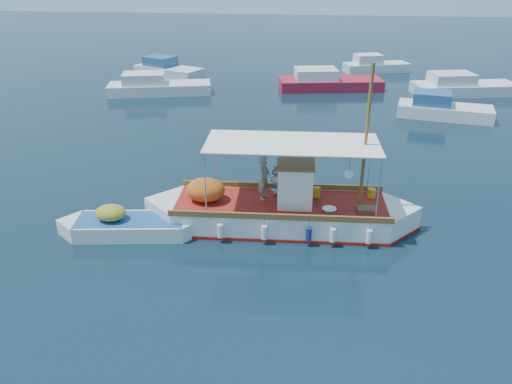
# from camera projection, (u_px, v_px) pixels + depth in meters

# --- Properties ---
(ground) EXTENTS (160.00, 160.00, 0.00)m
(ground) POSITION_uv_depth(u_px,v_px,m) (283.00, 232.00, 18.81)
(ground) COLOR black
(ground) RESTS_ON ground
(fishing_caique) EXTENTS (10.58, 3.29, 6.46)m
(fishing_caique) POSITION_uv_depth(u_px,v_px,m) (279.00, 212.00, 19.11)
(fishing_caique) COLOR white
(fishing_caique) RESTS_ON ground
(dinghy) EXTENTS (5.48, 2.10, 1.35)m
(dinghy) POSITION_uv_depth(u_px,v_px,m) (130.00, 227.00, 18.61)
(dinghy) COLOR white
(dinghy) RESTS_ON ground
(bg_boat_nw) EXTENTS (7.97, 4.14, 1.80)m
(bg_boat_nw) POSITION_uv_depth(u_px,v_px,m) (156.00, 87.00, 37.76)
(bg_boat_nw) COLOR silver
(bg_boat_nw) RESTS_ON ground
(bg_boat_n) EXTENTS (8.31, 4.13, 1.80)m
(bg_boat_n) POSITION_uv_depth(u_px,v_px,m) (327.00, 83.00, 39.19)
(bg_boat_n) COLOR #A61B2D
(bg_boat_n) RESTS_ON ground
(bg_boat_ne) EXTENTS (6.14, 3.29, 1.80)m
(bg_boat_ne) POSITION_uv_depth(u_px,v_px,m) (442.00, 110.00, 32.20)
(bg_boat_ne) COLOR silver
(bg_boat_ne) RESTS_ON ground
(bg_boat_e) EXTENTS (8.09, 4.17, 1.80)m
(bg_boat_e) POSITION_uv_depth(u_px,v_px,m) (462.00, 88.00, 37.72)
(bg_boat_e) COLOR silver
(bg_boat_e) RESTS_ON ground
(bg_boat_far_w) EXTENTS (6.57, 4.70, 1.80)m
(bg_boat_far_w) POSITION_uv_depth(u_px,v_px,m) (167.00, 70.00, 43.59)
(bg_boat_far_w) COLOR silver
(bg_boat_far_w) RESTS_ON ground
(bg_boat_far_n) EXTENTS (6.06, 3.62, 1.80)m
(bg_boat_far_n) POSITION_uv_depth(u_px,v_px,m) (375.00, 67.00, 44.99)
(bg_boat_far_n) COLOR silver
(bg_boat_far_n) RESTS_ON ground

